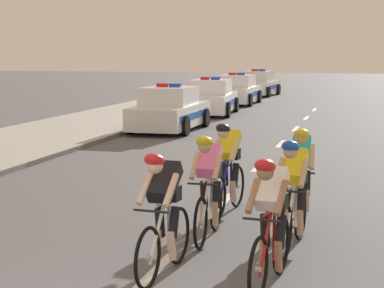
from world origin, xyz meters
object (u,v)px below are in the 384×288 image
(police_car_second, at_px, (211,98))
(cyclist_second, at_px, (270,220))
(cyclist_third, at_px, (209,186))
(cyclist_sixth, at_px, (301,175))
(police_car_nearest, at_px, (170,110))
(police_car_third, at_px, (237,91))
(police_car_furthest, at_px, (259,84))
(cyclist_fourth, at_px, (294,193))
(cyclist_lead, at_px, (163,212))
(cyclist_fifth, at_px, (228,167))

(police_car_second, bearing_deg, cyclist_second, -75.09)
(cyclist_second, bearing_deg, cyclist_third, 122.67)
(cyclist_sixth, xyz_separation_m, police_car_nearest, (-5.56, 11.64, -0.11))
(police_car_third, distance_m, police_car_furthest, 6.85)
(cyclist_fourth, height_order, police_car_furthest, police_car_furthest)
(cyclist_third, distance_m, police_car_second, 19.44)
(cyclist_fourth, distance_m, police_car_nearest, 14.18)
(cyclist_second, relative_size, police_car_nearest, 0.39)
(cyclist_second, bearing_deg, police_car_third, 101.73)
(cyclist_fourth, height_order, police_car_nearest, police_car_nearest)
(police_car_furthest, bearing_deg, cyclist_fourth, -80.02)
(cyclist_fourth, distance_m, police_car_second, 19.93)
(cyclist_lead, height_order, cyclist_fourth, same)
(police_car_nearest, bearing_deg, cyclist_sixth, -64.48)
(cyclist_lead, relative_size, cyclist_sixth, 1.00)
(police_car_second, bearing_deg, cyclist_fourth, -73.69)
(police_car_second, bearing_deg, cyclist_sixth, -72.61)
(cyclist_fourth, height_order, police_car_third, police_car_third)
(police_car_second, distance_m, police_car_third, 5.85)
(cyclist_sixth, bearing_deg, cyclist_lead, -114.78)
(cyclist_lead, xyz_separation_m, police_car_furthest, (-4.23, 33.32, -0.11))
(cyclist_third, xyz_separation_m, cyclist_sixth, (1.18, 1.20, 0.00))
(cyclist_fifth, height_order, police_car_nearest, police_car_nearest)
(cyclist_second, height_order, cyclist_sixth, same)
(police_car_second, bearing_deg, cyclist_third, -76.98)
(cyclist_third, height_order, cyclist_sixth, same)
(cyclist_third, xyz_separation_m, cyclist_fifth, (-0.06, 1.63, 0.00))
(cyclist_third, bearing_deg, cyclist_second, -57.33)
(police_car_nearest, xyz_separation_m, police_car_third, (-0.00, 11.95, 0.00))
(cyclist_fifth, xyz_separation_m, police_car_second, (-4.32, 17.32, -0.11))
(cyclist_lead, bearing_deg, police_car_second, 101.59)
(cyclist_fourth, bearing_deg, police_car_second, 106.31)
(cyclist_third, bearing_deg, cyclist_fourth, -8.55)
(cyclist_second, distance_m, police_car_furthest, 33.86)
(police_car_second, xyz_separation_m, police_car_third, (-0.00, 5.85, 0.00))
(cyclist_fourth, height_order, cyclist_fifth, same)
(cyclist_second, height_order, police_car_nearest, police_car_nearest)
(cyclist_fourth, bearing_deg, cyclist_fifth, 125.15)
(cyclist_fourth, bearing_deg, cyclist_third, 171.45)
(cyclist_fifth, xyz_separation_m, cyclist_sixth, (1.23, -0.43, 0.00))
(cyclist_third, relative_size, police_car_furthest, 0.38)
(cyclist_lead, distance_m, cyclist_third, 1.68)
(cyclist_sixth, bearing_deg, cyclist_third, -134.44)
(cyclist_sixth, xyz_separation_m, police_car_third, (-5.56, 23.60, -0.11))
(cyclist_sixth, relative_size, police_car_furthest, 0.38)
(cyclist_fifth, bearing_deg, police_car_third, 100.57)
(cyclist_lead, distance_m, police_car_furthest, 33.59)
(cyclist_fifth, distance_m, police_car_third, 23.57)
(cyclist_lead, height_order, police_car_furthest, police_car_furthest)
(police_car_second, relative_size, police_car_third, 1.02)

